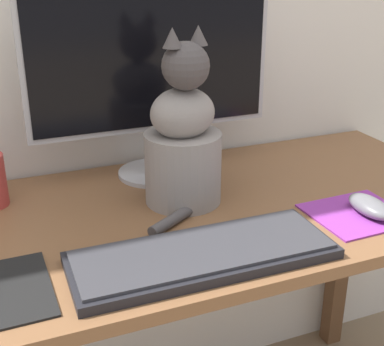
{
  "coord_description": "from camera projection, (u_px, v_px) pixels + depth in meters",
  "views": [
    {
      "loc": [
        -0.3,
        -0.92,
        1.22
      ],
      "look_at": [
        0.04,
        -0.07,
        0.84
      ],
      "focal_mm": 50.0,
      "sensor_mm": 36.0,
      "label": 1
    }
  ],
  "objects": [
    {
      "name": "desk",
      "position": [
        160.0,
        258.0,
        1.12
      ],
      "size": [
        1.44,
        0.6,
        0.73
      ],
      "color": "brown",
      "rests_on": "ground_plane"
    },
    {
      "name": "monitor",
      "position": [
        151.0,
        71.0,
        1.18
      ],
      "size": [
        0.56,
        0.17,
        0.43
      ],
      "color": "#B2B2B7",
      "rests_on": "desk"
    },
    {
      "name": "mousepad_right",
      "position": [
        357.0,
        214.0,
        1.08
      ],
      "size": [
        0.19,
        0.17,
        0.0
      ],
      "rotation": [
        0.0,
        0.0,
        0.02
      ],
      "color": "purple",
      "rests_on": "desk"
    },
    {
      "name": "keyboard",
      "position": [
        203.0,
        254.0,
        0.92
      ],
      "size": [
        0.46,
        0.18,
        0.02
      ],
      "rotation": [
        0.0,
        0.0,
        -0.02
      ],
      "color": "black",
      "rests_on": "desk"
    },
    {
      "name": "cat",
      "position": [
        183.0,
        141.0,
        1.09
      ],
      "size": [
        0.21,
        0.23,
        0.36
      ],
      "rotation": [
        0.0,
        0.0,
        0.21
      ],
      "color": "gray",
      "rests_on": "desk"
    },
    {
      "name": "computer_mouse_right",
      "position": [
        370.0,
        206.0,
        1.07
      ],
      "size": [
        0.06,
        0.11,
        0.03
      ],
      "color": "slate",
      "rests_on": "mousepad_right"
    }
  ]
}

